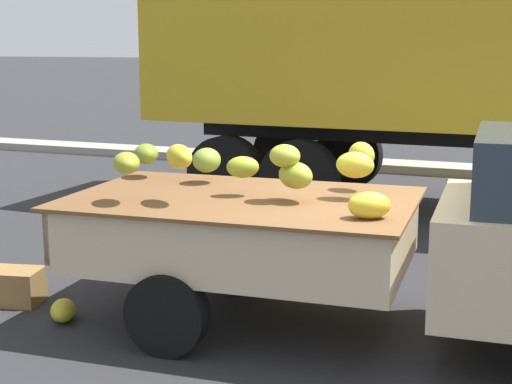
% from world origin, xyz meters
% --- Properties ---
extents(ground, '(220.00, 220.00, 0.00)m').
position_xyz_m(ground, '(0.00, 0.00, 0.00)').
color(ground, '#28282B').
extents(curb_strip, '(80.00, 0.80, 0.16)m').
position_xyz_m(curb_strip, '(0.00, 8.04, 0.08)').
color(curb_strip, gray).
rests_on(curb_strip, ground).
extents(pickup_truck, '(5.08, 2.12, 1.70)m').
position_xyz_m(pickup_truck, '(0.61, -0.15, 0.88)').
color(pickup_truck, '#CCB793').
rests_on(pickup_truck, ground).
extents(fallen_banana_bunch_near_tailgate, '(0.36, 0.40, 0.19)m').
position_xyz_m(fallen_banana_bunch_near_tailgate, '(-2.81, -0.82, 0.09)').
color(fallen_banana_bunch_near_tailgate, gold).
rests_on(fallen_banana_bunch_near_tailgate, ground).
extents(produce_crate, '(0.59, 0.46, 0.31)m').
position_xyz_m(produce_crate, '(-3.52, -0.60, 0.16)').
color(produce_crate, olive).
rests_on(produce_crate, ground).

